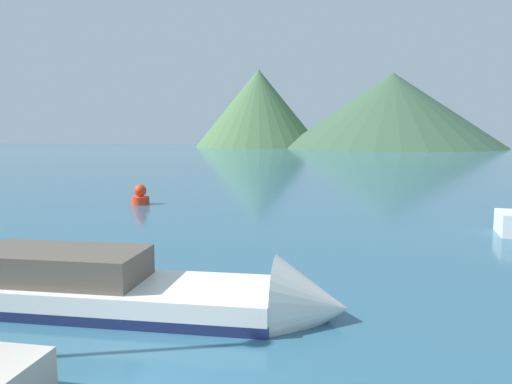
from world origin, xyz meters
name	(u,v)px	position (x,y,z in m)	size (l,w,h in m)	color
motorboat_near	(135,293)	(-1.26, 3.91, 0.35)	(9.24, 2.24, 1.93)	white
buoy_marker	(140,196)	(-7.17, 17.61, 0.41)	(0.86, 0.86, 0.99)	red
hill_west	(258,108)	(-17.71, 106.74, 8.61)	(28.45, 28.45, 17.22)	#476B42
hill_central	(392,110)	(11.27, 104.35, 7.81)	(45.86, 45.86, 15.63)	#38563D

